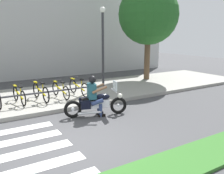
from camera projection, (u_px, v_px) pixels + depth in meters
ground_plane at (67, 143)px, 6.30m from camera, size 48.00×48.00×0.00m
sidewalk at (26, 100)px, 10.18m from camera, size 24.00×4.40×0.15m
crosswalk_stripe_1 at (21, 172)px, 4.96m from camera, size 2.80×0.40×0.01m
crosswalk_stripe_2 at (14, 156)px, 5.63m from camera, size 2.80×0.40×0.01m
crosswalk_stripe_3 at (8, 143)px, 6.29m from camera, size 2.80×0.40×0.01m
crosswalk_stripe_4 at (4, 132)px, 6.96m from camera, size 2.80×0.40×0.01m
motorcycle at (96, 103)px, 8.32m from camera, size 2.17×0.90×1.19m
rider at (94, 93)px, 8.23m from camera, size 0.72×0.65×1.42m
bicycle_1 at (19, 95)px, 9.31m from camera, size 0.48×1.57×0.72m
bicycle_2 at (41, 92)px, 9.73m from camera, size 0.48×1.71×0.78m
bicycle_3 at (60, 90)px, 10.16m from camera, size 0.48×1.62×0.72m
bicycle_4 at (79, 87)px, 10.58m from camera, size 0.48×1.70×0.76m
bike_rack at (45, 93)px, 9.26m from camera, size 3.93×0.07×0.49m
street_lamp at (103, 40)px, 12.01m from camera, size 0.28×0.28×4.08m
tree_near_rack at (148, 15)px, 13.69m from camera, size 3.42×3.42×5.59m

